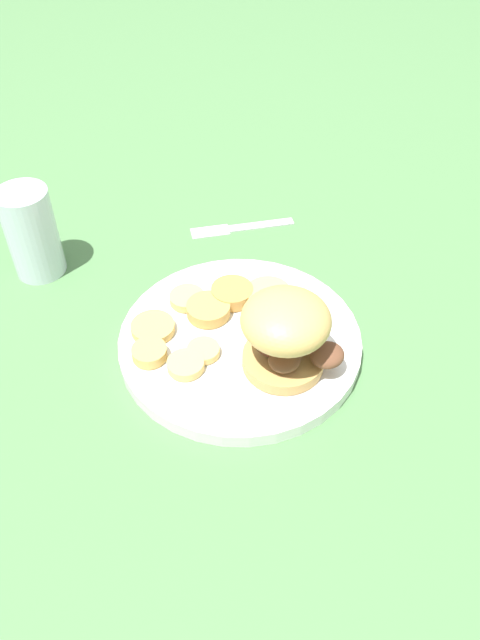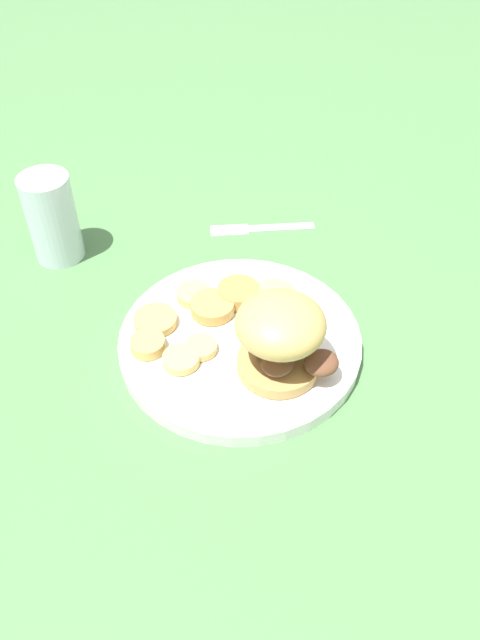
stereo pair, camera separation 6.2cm
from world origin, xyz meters
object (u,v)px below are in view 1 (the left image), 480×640
Objects in this scene: sandwich at (287,332)px; drinking_glass at (32,233)px; dinner_plate at (240,340)px; fork at (241,227)px.

drinking_glass reaches higher than sandwich.
sandwich reaches higher than dinner_plate.
dinner_plate is 2.33× the size of drinking_glass.
fork is at bearing 39.91° from sandwich.
sandwich is at bearing -90.54° from drinking_glass.
drinking_glass reaches higher than fork.
fork is 1.03× the size of drinking_glass.
dinner_plate reaches higher than fork.
dinner_plate is 0.23m from fork.
dinner_plate is at bearing -150.28° from fork.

